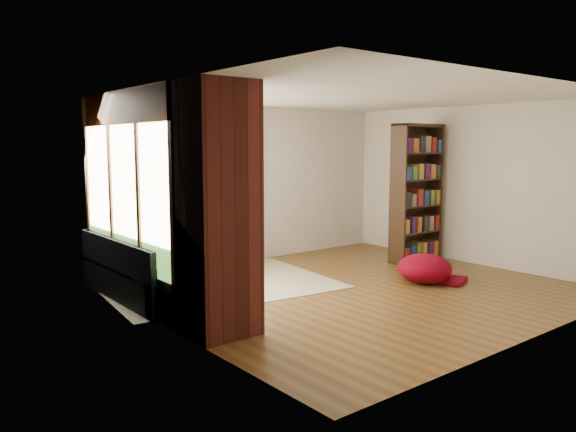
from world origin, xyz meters
TOP-DOWN VIEW (x-y plane):
  - floor at (0.00, 0.00)m, footprint 5.50×5.50m
  - ceiling at (0.00, 0.00)m, footprint 5.50×5.50m
  - wall_back at (0.00, 2.50)m, footprint 5.50×0.04m
  - wall_front at (0.00, -2.50)m, footprint 5.50×0.04m
  - wall_left at (-2.75, 0.00)m, footprint 0.04×5.00m
  - wall_right at (2.75, 0.00)m, footprint 0.04×5.00m
  - windows_back at (-1.20, 2.47)m, footprint 2.82×0.10m
  - windows_left at (-2.72, 1.20)m, footprint 0.10×2.62m
  - roller_blind at (-2.69, 2.03)m, footprint 0.03×0.72m
  - brick_chimney at (-2.40, -0.35)m, footprint 0.70×0.70m
  - sectional_sofa at (-1.95, 1.70)m, footprint 2.20×2.20m
  - area_rug at (-1.33, 1.42)m, footprint 3.35×2.71m
  - bookshelf at (2.14, 0.70)m, footprint 0.99×0.33m
  - pouf at (1.04, -0.34)m, footprint 0.95×0.95m
  - dog_tan at (-1.59, 1.95)m, footprint 1.05×1.01m
  - dog_brindle at (-1.87, 1.34)m, footprint 0.63×0.87m
  - throw_pillows at (-1.92, 1.85)m, footprint 1.98×1.68m

SIDE VIEW (x-z plane):
  - floor at x=0.00m, z-range 0.00..0.00m
  - area_rug at x=-1.33m, z-range 0.00..0.01m
  - pouf at x=1.04m, z-range 0.01..0.43m
  - sectional_sofa at x=-1.95m, z-range -0.10..0.70m
  - throw_pillows at x=-1.92m, z-range 0.52..0.97m
  - dog_brindle at x=-1.87m, z-range 0.54..0.97m
  - dog_tan at x=-1.59m, z-range 0.54..1.06m
  - bookshelf at x=2.14m, z-range 0.00..2.30m
  - wall_back at x=0.00m, z-range 0.00..2.60m
  - wall_front at x=0.00m, z-range 0.00..2.60m
  - wall_left at x=-2.75m, z-range 0.00..2.60m
  - wall_right at x=2.75m, z-range 0.00..2.60m
  - brick_chimney at x=-2.40m, z-range 0.00..2.60m
  - windows_back at x=-1.20m, z-range 0.40..2.30m
  - windows_left at x=-2.72m, z-range 0.40..2.30m
  - roller_blind at x=-2.69m, z-range 1.30..2.20m
  - ceiling at x=0.00m, z-range 2.60..2.60m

